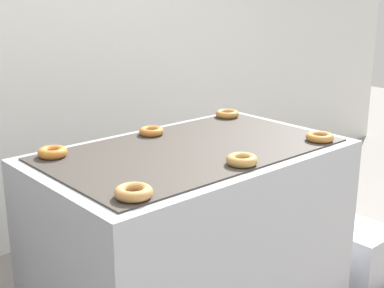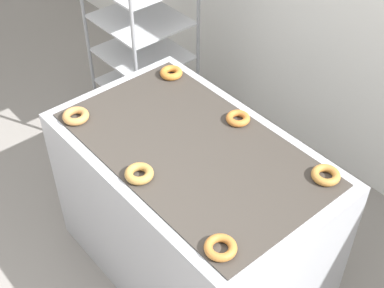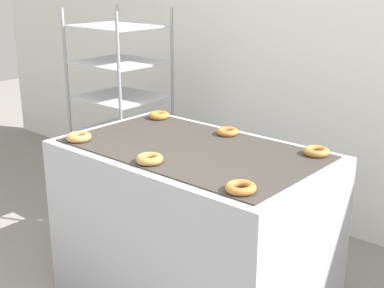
# 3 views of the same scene
# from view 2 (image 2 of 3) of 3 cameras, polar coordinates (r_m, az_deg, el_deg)

# --- Properties ---
(fryer_machine) EXTENTS (1.48, 0.90, 0.97)m
(fryer_machine) POSITION_cam_2_polar(r_m,az_deg,el_deg) (3.00, -0.00, -7.27)
(fryer_machine) COLOR #A8AAB2
(fryer_machine) RESTS_ON ground_plane
(baking_rack_cart) EXTENTS (0.62, 0.56, 1.63)m
(baking_rack_cart) POSITION_cam_2_polar(r_m,az_deg,el_deg) (3.83, -5.39, 11.29)
(baking_rack_cart) COLOR gray
(baking_rack_cart) RESTS_ON ground_plane
(donut_near_left) EXTENTS (0.14, 0.14, 0.04)m
(donut_near_left) POSITION_cam_2_polar(r_m,az_deg,el_deg) (2.88, -12.30, 2.93)
(donut_near_left) COLOR #B37C43
(donut_near_left) RESTS_ON fryer_machine
(donut_near_center) EXTENTS (0.14, 0.14, 0.04)m
(donut_near_center) POSITION_cam_2_polar(r_m,az_deg,el_deg) (2.50, -5.61, -3.21)
(donut_near_center) COLOR #A87D3E
(donut_near_center) RESTS_ON fryer_machine
(donut_near_right) EXTENTS (0.14, 0.14, 0.04)m
(donut_near_right) POSITION_cam_2_polar(r_m,az_deg,el_deg) (2.21, 3.06, -10.98)
(donut_near_right) COLOR #AF6D2F
(donut_near_right) RESTS_ON fryer_machine
(donut_far_left) EXTENTS (0.13, 0.13, 0.04)m
(donut_far_left) POSITION_cam_2_polar(r_m,az_deg,el_deg) (3.14, -2.23, 7.60)
(donut_far_left) COLOR #BC702B
(donut_far_left) RESTS_ON fryer_machine
(donut_far_center) EXTENTS (0.13, 0.13, 0.04)m
(donut_far_center) POSITION_cam_2_polar(r_m,az_deg,el_deg) (2.81, 4.91, 2.76)
(donut_far_center) COLOR #B66A2D
(donut_far_center) RESTS_ON fryer_machine
(donut_far_right) EXTENTS (0.14, 0.14, 0.04)m
(donut_far_right) POSITION_cam_2_polar(r_m,az_deg,el_deg) (2.56, 14.08, -3.24)
(donut_far_right) COLOR #AD7535
(donut_far_right) RESTS_ON fryer_machine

